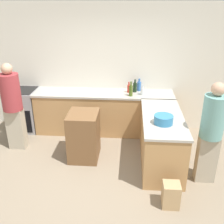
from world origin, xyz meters
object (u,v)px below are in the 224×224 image
object	(u,v)px
mixing_bowl	(164,120)
vinegar_bottle_clear	(142,91)
island_table	(84,136)
hot_sauce_bottle	(129,88)
wine_bottle_dark	(135,87)
paper_bag	(171,195)
range_oven	(24,110)
person_by_range	(12,104)
person_at_peninsula	(211,131)
water_bottle_blue	(139,86)
olive_oil_bottle	(131,90)

from	to	relation	value
mixing_bowl	vinegar_bottle_clear	size ratio (longest dim) A/B	1.44
island_table	hot_sauce_bottle	bearing A→B (deg)	54.56
island_table	mixing_bowl	distance (m)	1.50
island_table	mixing_bowl	xyz separation A→B (m)	(1.36, -0.35, 0.54)
wine_bottle_dark	paper_bag	bearing A→B (deg)	-77.16
hot_sauce_bottle	vinegar_bottle_clear	distance (m)	0.31
mixing_bowl	range_oven	bearing A→B (deg)	154.23
range_oven	person_by_range	bearing A→B (deg)	-78.27
wine_bottle_dark	paper_bag	size ratio (longest dim) A/B	0.72
vinegar_bottle_clear	person_at_peninsula	world-z (taller)	person_at_peninsula
person_at_peninsula	person_by_range	bearing A→B (deg)	167.36
water_bottle_blue	person_by_range	xyz separation A→B (m)	(-2.38, -0.99, -0.10)
hot_sauce_bottle	person_at_peninsula	distance (m)	2.07
island_table	wine_bottle_dark	size ratio (longest dim) A/B	3.29
island_table	person_by_range	distance (m)	1.48
olive_oil_bottle	water_bottle_blue	size ratio (longest dim) A/B	1.14
person_by_range	person_at_peninsula	distance (m)	3.52
hot_sauce_bottle	person_at_peninsula	world-z (taller)	person_at_peninsula
island_table	hot_sauce_bottle	size ratio (longest dim) A/B	3.92
mixing_bowl	paper_bag	bearing A→B (deg)	-84.34
hot_sauce_bottle	person_at_peninsula	size ratio (longest dim) A/B	0.14
range_oven	person_by_range	size ratio (longest dim) A/B	0.54
vinegar_bottle_clear	person_by_range	xyz separation A→B (m)	(-2.44, -0.73, -0.08)
mixing_bowl	olive_oil_bottle	xyz separation A→B (m)	(-0.53, 1.24, 0.05)
person_at_peninsula	paper_bag	size ratio (longest dim) A/B	4.43
island_table	olive_oil_bottle	xyz separation A→B (m)	(0.83, 0.89, 0.59)
vinegar_bottle_clear	wine_bottle_dark	distance (m)	0.23
hot_sauce_bottle	olive_oil_bottle	size ratio (longest dim) A/B	0.75
mixing_bowl	person_at_peninsula	world-z (taller)	person_at_peninsula
range_oven	paper_bag	world-z (taller)	range_oven
hot_sauce_bottle	person_by_range	world-z (taller)	person_by_range
person_by_range	paper_bag	distance (m)	3.23
island_table	hot_sauce_bottle	xyz separation A→B (m)	(0.79, 1.11, 0.56)
person_at_peninsula	mixing_bowl	bearing A→B (deg)	166.08
range_oven	olive_oil_bottle	world-z (taller)	olive_oil_bottle
island_table	olive_oil_bottle	bearing A→B (deg)	47.04
water_bottle_blue	person_by_range	distance (m)	2.58
olive_oil_bottle	range_oven	bearing A→B (deg)	176.12
island_table	person_at_peninsula	bearing A→B (deg)	-14.22
vinegar_bottle_clear	olive_oil_bottle	xyz separation A→B (m)	(-0.24, -0.09, 0.04)
hot_sauce_bottle	vinegar_bottle_clear	bearing A→B (deg)	-24.33
range_oven	mixing_bowl	bearing A→B (deg)	-25.77
range_oven	island_table	xyz separation A→B (m)	(1.54, -1.05, -0.02)
person_by_range	olive_oil_bottle	bearing A→B (deg)	16.27
range_oven	hot_sauce_bottle	size ratio (longest dim) A/B	4.09
island_table	hot_sauce_bottle	distance (m)	1.47
vinegar_bottle_clear	wine_bottle_dark	size ratio (longest dim) A/B	0.78
hot_sauce_bottle	island_table	bearing A→B (deg)	-125.44
island_table	mixing_bowl	bearing A→B (deg)	-14.38
wine_bottle_dark	person_at_peninsula	distance (m)	2.03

